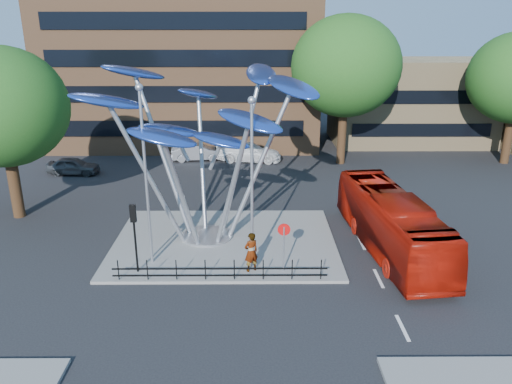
{
  "coord_description": "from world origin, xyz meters",
  "views": [
    {
      "loc": [
        0.56,
        -18.94,
        11.64
      ],
      "look_at": [
        0.69,
        4.0,
        3.66
      ],
      "focal_mm": 35.0,
      "sensor_mm": 36.0,
      "label": 1
    }
  ],
  "objects_px": {
    "tree_left": "(2,107)",
    "street_lamp_right": "(252,170)",
    "traffic_light_island": "(134,224)",
    "leaf_sculpture": "(202,116)",
    "pedestrian": "(251,252)",
    "tree_right": "(346,66)",
    "parked_car_right": "(249,152)",
    "no_entry_sign_island": "(284,239)",
    "parked_car_mid": "(197,152)",
    "parked_car_left": "(73,166)",
    "red_bus": "(391,222)",
    "street_lamp_left": "(145,161)"
  },
  "relations": [
    {
      "from": "street_lamp_right",
      "to": "traffic_light_island",
      "type": "xyz_separation_m",
      "value": [
        -5.5,
        -0.5,
        -2.48
      ]
    },
    {
      "from": "tree_left",
      "to": "street_lamp_right",
      "type": "bearing_deg",
      "value": -25.77
    },
    {
      "from": "red_bus",
      "to": "street_lamp_left",
      "type": "bearing_deg",
      "value": -178.47
    },
    {
      "from": "traffic_light_island",
      "to": "street_lamp_right",
      "type": "bearing_deg",
      "value": 5.19
    },
    {
      "from": "leaf_sculpture",
      "to": "traffic_light_island",
      "type": "distance_m",
      "value": 6.65
    },
    {
      "from": "tree_left",
      "to": "red_bus",
      "type": "bearing_deg",
      "value": -12.51
    },
    {
      "from": "leaf_sculpture",
      "to": "traffic_light_island",
      "type": "relative_size",
      "value": 3.71
    },
    {
      "from": "street_lamp_left",
      "to": "traffic_light_island",
      "type": "distance_m",
      "value": 2.96
    },
    {
      "from": "traffic_light_island",
      "to": "red_bus",
      "type": "bearing_deg",
      "value": 11.8
    },
    {
      "from": "tree_right",
      "to": "street_lamp_left",
      "type": "bearing_deg",
      "value": -124.05
    },
    {
      "from": "tree_left",
      "to": "parked_car_left",
      "type": "bearing_deg",
      "value": 87.58
    },
    {
      "from": "street_lamp_right",
      "to": "traffic_light_island",
      "type": "relative_size",
      "value": 2.42
    },
    {
      "from": "traffic_light_island",
      "to": "parked_car_mid",
      "type": "distance_m",
      "value": 20.6
    },
    {
      "from": "traffic_light_island",
      "to": "no_entry_sign_island",
      "type": "bearing_deg",
      "value": 0.13
    },
    {
      "from": "red_bus",
      "to": "parked_car_left",
      "type": "xyz_separation_m",
      "value": [
        -21.4,
        13.73,
        -0.87
      ]
    },
    {
      "from": "pedestrian",
      "to": "parked_car_left",
      "type": "xyz_separation_m",
      "value": [
        -14.08,
        16.36,
        -0.46
      ]
    },
    {
      "from": "tree_left",
      "to": "street_lamp_right",
      "type": "relative_size",
      "value": 1.24
    },
    {
      "from": "tree_right",
      "to": "traffic_light_island",
      "type": "relative_size",
      "value": 3.54
    },
    {
      "from": "parked_car_mid",
      "to": "parked_car_right",
      "type": "xyz_separation_m",
      "value": [
        4.5,
        -0.3,
        0.05
      ]
    },
    {
      "from": "tree_right",
      "to": "street_lamp_right",
      "type": "xyz_separation_m",
      "value": [
        -7.5,
        -19.0,
        -2.94
      ]
    },
    {
      "from": "pedestrian",
      "to": "parked_car_right",
      "type": "bearing_deg",
      "value": -119.31
    },
    {
      "from": "leaf_sculpture",
      "to": "street_lamp_right",
      "type": "distance_m",
      "value": 4.83
    },
    {
      "from": "street_lamp_right",
      "to": "no_entry_sign_island",
      "type": "relative_size",
      "value": 3.39
    },
    {
      "from": "pedestrian",
      "to": "parked_car_mid",
      "type": "relative_size",
      "value": 0.44
    },
    {
      "from": "tree_left",
      "to": "traffic_light_island",
      "type": "distance_m",
      "value": 12.44
    },
    {
      "from": "tree_right",
      "to": "red_bus",
      "type": "bearing_deg",
      "value": -90.77
    },
    {
      "from": "parked_car_left",
      "to": "parked_car_right",
      "type": "distance_m",
      "value": 14.37
    },
    {
      "from": "leaf_sculpture",
      "to": "parked_car_left",
      "type": "height_order",
      "value": "leaf_sculpture"
    },
    {
      "from": "no_entry_sign_island",
      "to": "parked_car_left",
      "type": "relative_size",
      "value": 0.61
    },
    {
      "from": "pedestrian",
      "to": "street_lamp_right",
      "type": "bearing_deg",
      "value": -126.05
    },
    {
      "from": "traffic_light_island",
      "to": "tree_right",
      "type": "bearing_deg",
      "value": 56.31
    },
    {
      "from": "traffic_light_island",
      "to": "tree_left",
      "type": "bearing_deg",
      "value": 140.19
    },
    {
      "from": "traffic_light_island",
      "to": "no_entry_sign_island",
      "type": "relative_size",
      "value": 1.4
    },
    {
      "from": "no_entry_sign_island",
      "to": "parked_car_mid",
      "type": "relative_size",
      "value": 0.55
    },
    {
      "from": "street_lamp_right",
      "to": "traffic_light_island",
      "type": "bearing_deg",
      "value": -174.81
    },
    {
      "from": "tree_left",
      "to": "no_entry_sign_island",
      "type": "relative_size",
      "value": 4.21
    },
    {
      "from": "tree_right",
      "to": "traffic_light_island",
      "type": "bearing_deg",
      "value": -123.69
    },
    {
      "from": "parked_car_left",
      "to": "no_entry_sign_island",
      "type": "bearing_deg",
      "value": -133.11
    },
    {
      "from": "leaf_sculpture",
      "to": "pedestrian",
      "type": "relative_size",
      "value": 6.42
    },
    {
      "from": "tree_left",
      "to": "street_lamp_left",
      "type": "distance_m",
      "value": 11.6
    },
    {
      "from": "tree_right",
      "to": "no_entry_sign_island",
      "type": "bearing_deg",
      "value": -107.12
    },
    {
      "from": "no_entry_sign_island",
      "to": "leaf_sculpture",
      "type": "bearing_deg",
      "value": 134.33
    },
    {
      "from": "leaf_sculpture",
      "to": "parked_car_mid",
      "type": "relative_size",
      "value": 2.83
    },
    {
      "from": "pedestrian",
      "to": "parked_car_mid",
      "type": "bearing_deg",
      "value": -106.95
    },
    {
      "from": "no_entry_sign_island",
      "to": "red_bus",
      "type": "bearing_deg",
      "value": 24.67
    },
    {
      "from": "tree_right",
      "to": "parked_car_right",
      "type": "relative_size",
      "value": 2.21
    },
    {
      "from": "leaf_sculpture",
      "to": "pedestrian",
      "type": "height_order",
      "value": "leaf_sculpture"
    },
    {
      "from": "street_lamp_left",
      "to": "traffic_light_island",
      "type": "height_order",
      "value": "street_lamp_left"
    },
    {
      "from": "street_lamp_right",
      "to": "red_bus",
      "type": "distance_m",
      "value": 8.37
    },
    {
      "from": "tree_right",
      "to": "pedestrian",
      "type": "distance_m",
      "value": 21.98
    }
  ]
}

